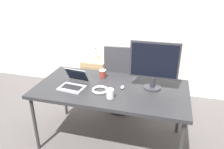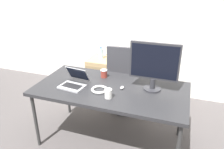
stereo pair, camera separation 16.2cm
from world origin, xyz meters
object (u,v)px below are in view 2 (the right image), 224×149
laptop_center (74,82)px  coffee_cup_brown (104,73)px  cabinet_left (101,75)px  office_chair (124,86)px  mouse (122,88)px  cable_coil (99,89)px  monitor (154,65)px  coffee_cup_white (108,94)px  water_bottle (101,53)px  cabinet_right (158,83)px

laptop_center → coffee_cup_brown: bearing=53.5°
cabinet_left → laptop_center: (0.19, -1.33, 0.50)m
office_chair → mouse: (0.19, -0.76, 0.37)m
coffee_cup_brown → cable_coil: bearing=-77.2°
laptop_center → cable_coil: 0.34m
office_chair → mouse: 0.86m
monitor → coffee_cup_white: monitor is taller
cabinet_left → mouse: bearing=-58.2°
monitor → mouse: (-0.34, -0.10, -0.29)m
monitor → coffee_cup_brown: 0.71m
water_bottle → coffee_cup_white: coffee_cup_white is taller
cabinet_right → cable_coil: 1.52m
laptop_center → coffee_cup_brown: 0.43m
coffee_cup_white → cabinet_right: bearing=76.1°
coffee_cup_brown → cable_coil: 0.38m
cabinet_left → cable_coil: 1.53m
cabinet_left → laptop_center: size_ratio=1.89×
mouse → cabinet_right: bearing=77.0°
coffee_cup_white → office_chair: bearing=96.0°
water_bottle → monitor: monitor is taller
water_bottle → monitor: 1.61m
office_chair → laptop_center: office_chair is taller
cabinet_right → coffee_cup_brown: bearing=-121.3°
cabinet_left → cable_coil: (0.52, -1.35, 0.47)m
water_bottle → mouse: (0.76, -1.23, 0.05)m
water_bottle → coffee_cup_brown: size_ratio=2.03×
water_bottle → coffee_cup_brown: 1.09m
laptop_center → cable_coil: (0.34, -0.02, -0.03)m
cabinet_left → coffee_cup_brown: coffee_cup_brown is taller
monitor → mouse: monitor is taller
cabinet_right → cable_coil: bearing=-110.9°
coffee_cup_white → cabinet_left: bearing=114.7°
cabinet_right → laptop_center: size_ratio=1.89×
water_bottle → cabinet_left: bearing=-90.0°
coffee_cup_brown → coffee_cup_white: bearing=-63.9°
cable_coil → coffee_cup_white: bearing=-37.9°
cabinet_left → mouse: size_ratio=10.22×
office_chair → cabinet_left: bearing=140.7°
mouse → coffee_cup_brown: (-0.32, 0.24, 0.04)m
cabinet_left → water_bottle: water_bottle is taller
monitor → coffee_cup_brown: monitor is taller
cabinet_left → water_bottle: size_ratio=3.10×
cabinet_right → mouse: (-0.28, -1.23, 0.47)m
laptop_center → cable_coil: laptop_center is taller
laptop_center → water_bottle: bearing=98.0°
cabinet_left → cabinet_right: same height
laptop_center → coffee_cup_brown: size_ratio=3.33×
cabinet_left → monitor: monitor is taller
laptop_center → coffee_cup_brown: (0.25, 0.34, 0.01)m
coffee_cup_brown → cable_coil: coffee_cup_brown is taller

